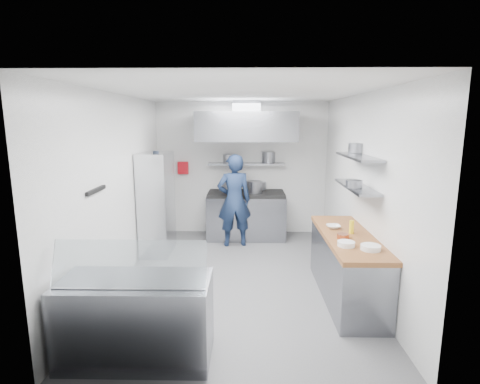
{
  "coord_description": "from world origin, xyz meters",
  "views": [
    {
      "loc": [
        0.12,
        -5.46,
        2.4
      ],
      "look_at": [
        0.0,
        0.6,
        1.25
      ],
      "focal_mm": 28.0,
      "sensor_mm": 36.0,
      "label": 1
    }
  ],
  "objects_px": {
    "display_case": "(137,319)",
    "wire_rack": "(157,203)",
    "gas_range": "(246,216)",
    "chef": "(234,200)"
  },
  "relations": [
    {
      "from": "display_case",
      "to": "wire_rack",
      "type": "bearing_deg",
      "value": 99.49
    },
    {
      "from": "gas_range",
      "to": "display_case",
      "type": "bearing_deg",
      "value": -105.02
    },
    {
      "from": "wire_rack",
      "to": "display_case",
      "type": "bearing_deg",
      "value": -80.51
    },
    {
      "from": "chef",
      "to": "wire_rack",
      "type": "distance_m",
      "value": 1.46
    },
    {
      "from": "gas_range",
      "to": "wire_rack",
      "type": "height_order",
      "value": "wire_rack"
    },
    {
      "from": "wire_rack",
      "to": "display_case",
      "type": "height_order",
      "value": "wire_rack"
    },
    {
      "from": "chef",
      "to": "wire_rack",
      "type": "height_order",
      "value": "wire_rack"
    },
    {
      "from": "gas_range",
      "to": "chef",
      "type": "distance_m",
      "value": 0.72
    },
    {
      "from": "gas_range",
      "to": "wire_rack",
      "type": "xyz_separation_m",
      "value": [
        -1.63,
        -0.93,
        0.48
      ]
    },
    {
      "from": "gas_range",
      "to": "chef",
      "type": "xyz_separation_m",
      "value": [
        -0.23,
        -0.52,
        0.45
      ]
    }
  ]
}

